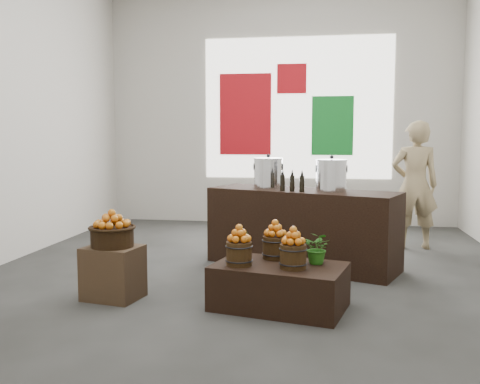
% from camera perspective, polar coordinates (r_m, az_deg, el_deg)
% --- Properties ---
extents(ground, '(7.00, 7.00, 0.00)m').
position_cam_1_polar(ground, '(6.06, 1.41, -8.57)').
color(ground, '#383936').
rests_on(ground, ground).
extents(back_wall, '(6.00, 0.04, 4.00)m').
position_cam_1_polar(back_wall, '(9.36, 4.28, 8.88)').
color(back_wall, beige).
rests_on(back_wall, ground).
extents(back_opening, '(3.20, 0.02, 2.40)m').
position_cam_1_polar(back_opening, '(9.32, 6.13, 8.88)').
color(back_opening, white).
rests_on(back_opening, back_wall).
extents(deco_red_left, '(0.90, 0.04, 1.40)m').
position_cam_1_polar(deco_red_left, '(9.39, 0.57, 8.28)').
color(deco_red_left, '#B10D15').
rests_on(deco_red_left, back_wall).
extents(deco_green_right, '(0.70, 0.04, 1.00)m').
position_cam_1_polar(deco_green_right, '(9.29, 9.83, 6.98)').
color(deco_green_right, '#127826').
rests_on(deco_green_right, back_wall).
extents(deco_red_upper, '(0.50, 0.04, 0.50)m').
position_cam_1_polar(deco_red_upper, '(9.35, 5.54, 11.94)').
color(deco_red_upper, '#B10D15').
rests_on(deco_red_upper, back_wall).
extents(crate, '(0.56, 0.49, 0.50)m').
position_cam_1_polar(crate, '(5.20, -13.38, -8.36)').
color(crate, '#503A25').
rests_on(crate, ground).
extents(wicker_basket, '(0.40, 0.40, 0.18)m').
position_cam_1_polar(wicker_basket, '(5.13, -13.47, -4.69)').
color(wicker_basket, black).
rests_on(wicker_basket, crate).
extents(apples_in_basket, '(0.31, 0.31, 0.17)m').
position_cam_1_polar(apples_in_basket, '(5.10, -13.51, -2.78)').
color(apples_in_basket, '#A81C05').
rests_on(apples_in_basket, wicker_basket).
extents(display_table, '(1.26, 0.93, 0.39)m').
position_cam_1_polar(display_table, '(4.82, 4.22, -10.00)').
color(display_table, black).
rests_on(display_table, ground).
extents(apple_bucket_front_left, '(0.23, 0.23, 0.21)m').
position_cam_1_polar(apple_bucket_front_left, '(4.71, -0.10, -6.59)').
color(apple_bucket_front_left, '#36240E').
rests_on(apple_bucket_front_left, display_table).
extents(apples_in_bucket_front_left, '(0.17, 0.17, 0.15)m').
position_cam_1_polar(apples_in_bucket_front_left, '(4.67, -0.10, -4.43)').
color(apples_in_bucket_front_left, '#A81C05').
rests_on(apples_in_bucket_front_left, apple_bucket_front_left).
extents(apple_bucket_front_right, '(0.23, 0.23, 0.21)m').
position_cam_1_polar(apple_bucket_front_right, '(4.62, 5.68, -6.86)').
color(apple_bucket_front_right, '#36240E').
rests_on(apple_bucket_front_right, display_table).
extents(apples_in_bucket_front_right, '(0.17, 0.17, 0.15)m').
position_cam_1_polar(apples_in_bucket_front_right, '(4.58, 5.70, -4.66)').
color(apples_in_bucket_front_right, '#A81C05').
rests_on(apples_in_bucket_front_right, apple_bucket_front_right).
extents(apple_bucket_rear, '(0.23, 0.23, 0.21)m').
position_cam_1_polar(apple_bucket_rear, '(4.97, 3.74, -5.93)').
color(apple_bucket_rear, '#36240E').
rests_on(apple_bucket_rear, display_table).
extents(apples_in_bucket_rear, '(0.17, 0.17, 0.15)m').
position_cam_1_polar(apples_in_bucket_rear, '(4.94, 3.76, -3.87)').
color(apples_in_bucket_rear, '#A81C05').
rests_on(apples_in_bucket_rear, apple_bucket_rear).
extents(herb_garnish_right, '(0.33, 0.31, 0.29)m').
position_cam_1_polar(herb_garnish_right, '(4.80, 8.31, -5.92)').
color(herb_garnish_right, '#1F5C13').
rests_on(herb_garnish_right, display_table).
extents(herb_garnish_left, '(0.15, 0.13, 0.27)m').
position_cam_1_polar(herb_garnish_left, '(4.96, 0.08, -5.60)').
color(herb_garnish_left, '#1F5C13').
rests_on(herb_garnish_left, display_table).
extents(counter, '(2.31, 1.47, 0.90)m').
position_cam_1_polar(counter, '(6.30, 6.64, -3.85)').
color(counter, black).
rests_on(counter, ground).
extents(stock_pot_left, '(0.34, 0.34, 0.34)m').
position_cam_1_polar(stock_pot_left, '(6.42, 3.03, 1.95)').
color(stock_pot_left, silver).
rests_on(stock_pot_left, counter).
extents(stock_pot_center, '(0.34, 0.34, 0.34)m').
position_cam_1_polar(stock_pot_center, '(6.09, 9.72, 1.66)').
color(stock_pot_center, silver).
rests_on(stock_pot_center, counter).
extents(oil_cruets, '(0.25, 0.15, 0.25)m').
position_cam_1_polar(oil_cruets, '(6.03, 5.85, 1.24)').
color(oil_cruets, black).
rests_on(oil_cruets, counter).
extents(shopper, '(0.66, 0.46, 1.73)m').
position_cam_1_polar(shopper, '(7.58, 18.13, 0.70)').
color(shopper, '#96825C').
rests_on(shopper, ground).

